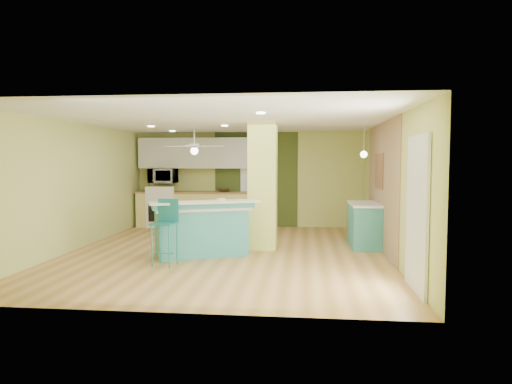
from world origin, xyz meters
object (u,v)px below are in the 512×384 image
fruit_bowl (224,190)px  canister (221,203)px  bar_stool (166,221)px  peninsula (201,229)px  side_counter (364,224)px

fruit_bowl → canister: bearing=-80.8°
bar_stool → peninsula: bearing=72.9°
peninsula → canister: canister is taller
side_counter → fruit_bowl: bearing=146.4°
bar_stool → side_counter: bar_stool is taller
peninsula → side_counter: 3.37m
side_counter → canister: size_ratio=8.55×
fruit_bowl → peninsula: bearing=-87.1°
peninsula → bar_stool: bearing=-139.4°
bar_stool → canister: bar_stool is taller
fruit_bowl → bar_stool: bearing=-93.0°
peninsula → side_counter: bearing=-2.3°
side_counter → bar_stool: bearing=-149.3°
peninsula → canister: size_ratio=12.93×
peninsula → canister: bearing=-29.0°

